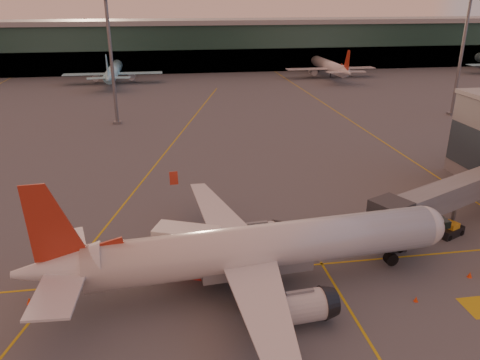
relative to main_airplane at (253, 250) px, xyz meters
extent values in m
plane|color=#4C4F54|center=(2.67, -2.26, -3.91)|extent=(600.00, 600.00, 0.00)
cube|color=gold|center=(2.67, 2.74, -3.91)|extent=(80.00, 0.25, 0.01)
cube|color=gold|center=(-7.33, 42.74, -3.91)|extent=(31.30, 115.98, 0.01)
cube|color=gold|center=(32.67, 67.74, -3.91)|extent=(0.25, 160.00, 0.01)
cube|color=gold|center=(7.67, -10.26, -3.91)|extent=(0.25, 30.00, 0.01)
cube|color=#19382D|center=(2.67, 139.74, 4.09)|extent=(400.00, 18.00, 16.00)
cube|color=gray|center=(2.67, 139.74, 12.89)|extent=(400.00, 20.00, 1.60)
cube|color=black|center=(2.67, 131.24, 0.09)|extent=(400.00, 1.00, 8.00)
cylinder|color=slate|center=(-17.33, 63.74, 8.59)|extent=(0.70, 0.70, 25.00)
cube|color=slate|center=(-17.33, 63.74, -3.66)|extent=(1.60, 1.60, 0.50)
cylinder|color=slate|center=(57.67, 59.74, 8.59)|extent=(0.70, 0.70, 25.00)
cube|color=slate|center=(57.67, 59.74, -3.66)|extent=(1.60, 1.60, 0.50)
cylinder|color=silver|center=(1.37, 0.12, 0.22)|extent=(32.41, 6.85, 4.13)
sphere|color=silver|center=(17.40, 1.48, 0.22)|extent=(4.05, 4.05, 4.05)
cube|color=black|center=(18.57, 1.58, 0.73)|extent=(2.08, 2.83, 0.72)
cone|color=silver|center=(-16.62, -1.42, 0.53)|extent=(7.37, 4.51, 3.92)
cube|color=silver|center=(-15.93, -4.90, 0.63)|extent=(3.69, 6.84, 0.21)
cylinder|color=silver|center=(2.68, -6.07, -2.05)|extent=(4.53, 3.04, 2.69)
cylinder|color=black|center=(-0.75, -2.76, -2.98)|extent=(1.98, 1.60, 1.86)
cylinder|color=black|center=(-0.75, -2.76, -2.42)|extent=(0.37, 0.37, 1.14)
cube|color=silver|center=(-16.53, 2.14, 0.63)|extent=(4.74, 7.25, 0.21)
cylinder|color=silver|center=(1.62, 6.44, -2.05)|extent=(4.53, 3.04, 2.69)
cylinder|color=black|center=(-1.21, 2.59, -2.98)|extent=(1.98, 1.60, 1.86)
cylinder|color=black|center=(-1.21, 2.59, -2.42)|extent=(0.37, 0.37, 1.14)
cube|color=slate|center=(0.19, 0.02, -1.12)|extent=(10.45, 4.16, 1.65)
cylinder|color=black|center=(14.27, 1.22, -2.98)|extent=(1.37, 0.93, 1.30)
cube|color=slate|center=(25.62, 8.53, 0.52)|extent=(23.22, 12.78, 2.70)
cube|color=#2D3035|center=(15.06, 3.92, 0.52)|extent=(4.53, 4.53, 3.00)
cube|color=#2D3035|center=(16.56, 4.82, -2.71)|extent=(1.60, 2.40, 2.40)
cylinder|color=black|center=(16.56, 3.72, -3.51)|extent=(0.80, 0.40, 0.80)
cylinder|color=black|center=(16.56, 5.92, -3.51)|extent=(0.80, 0.40, 0.80)
cylinder|color=slate|center=(25.62, 8.53, -2.35)|extent=(0.50, 0.50, 3.13)
cube|color=red|center=(-5.50, 3.40, -3.12)|extent=(4.11, 3.65, 1.59)
cube|color=silver|center=(-5.80, 3.52, -0.62)|extent=(6.70, 4.80, 2.97)
cylinder|color=black|center=(-7.75, 2.95, -3.44)|extent=(1.02, 0.71, 0.95)
cylinder|color=black|center=(-4.22, 1.49, -3.44)|extent=(1.02, 0.71, 0.95)
cube|color=black|center=(23.94, 6.32, -3.40)|extent=(3.56, 2.82, 1.02)
cube|color=orange|center=(23.94, 6.32, -2.71)|extent=(1.79, 1.89, 0.83)
cylinder|color=black|center=(23.23, 5.19, -3.59)|extent=(0.71, 0.52, 0.65)
cylinder|color=black|center=(25.26, 6.10, -3.59)|extent=(0.71, 0.52, 0.65)
cone|color=#F03F0C|center=(21.01, -1.83, -3.63)|extent=(0.45, 0.45, 0.57)
cube|color=#F03F0C|center=(21.01, -1.83, -3.90)|extent=(0.39, 0.39, 0.03)
cone|color=#F03F0C|center=(-19.94, 0.59, -3.60)|extent=(0.49, 0.49, 0.63)
cube|color=#F03F0C|center=(-19.94, 0.59, -3.90)|extent=(0.42, 0.42, 0.03)
cone|color=#F03F0C|center=(-1.85, 16.57, -3.63)|extent=(0.45, 0.45, 0.57)
cube|color=#F03F0C|center=(-1.85, 16.57, -3.90)|extent=(0.39, 0.39, 0.03)
cone|color=#F03F0C|center=(13.93, -4.58, -3.66)|extent=(0.39, 0.39, 0.50)
cube|color=#F03F0C|center=(13.93, -4.58, -3.90)|extent=(0.34, 0.34, 0.03)
camera|label=1|loc=(-7.10, -36.37, 21.42)|focal=35.00mm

